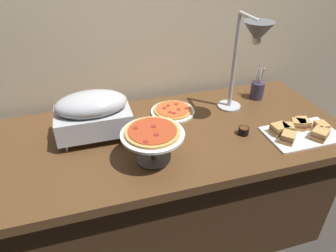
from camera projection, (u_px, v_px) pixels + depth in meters
The scene contains 10 objects.
ground_plane at pixel (171, 226), 2.05m from camera, with size 8.00×8.00×0.00m, color #38332D.
back_wall at pixel (147, 26), 1.80m from camera, with size 4.40×0.04×2.40m, color #C6B593.
buffet_table at pixel (171, 184), 1.84m from camera, with size 1.90×0.84×0.76m.
chafing_dish at pixel (93, 113), 1.54m from camera, with size 0.38×0.23×0.26m.
heat_lamp at pixel (252, 43), 1.52m from camera, with size 0.15×0.33×0.57m.
pizza_plate_front at pixel (173, 111), 1.82m from camera, with size 0.26×0.26×0.03m.
pizza_plate_center at pixel (153, 136), 1.38m from camera, with size 0.29×0.29×0.17m.
sandwich_platter at pixel (300, 131), 1.61m from camera, with size 0.39×0.24×0.06m.
sauce_cup_near at pixel (244, 131), 1.62m from camera, with size 0.06×0.06×0.04m.
utensil_holder at pixel (257, 90), 1.95m from camera, with size 0.08×0.08×0.23m.
Camera 1 is at (-0.41, -1.29, 1.69)m, focal length 32.63 mm.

